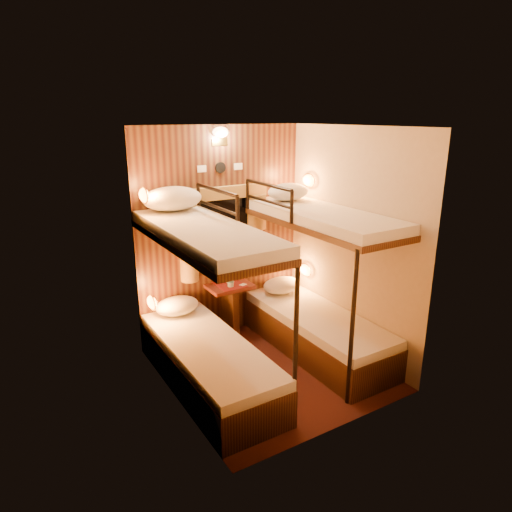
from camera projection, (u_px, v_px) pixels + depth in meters
floor at (270, 370)px, 4.67m from camera, size 2.10×2.10×0.00m
ceiling at (272, 126)px, 3.95m from camera, size 2.10×2.10×0.00m
wall_back at (221, 234)px, 5.17m from camera, size 2.40×0.00×2.40m
wall_front at (346, 294)px, 3.45m from camera, size 2.40×0.00×2.40m
wall_left at (171, 277)px, 3.82m from camera, size 0.00×2.40×2.40m
wall_right at (350, 243)px, 4.81m from camera, size 0.00×2.40×2.40m
back_panel at (221, 234)px, 5.16m from camera, size 2.00×0.03×2.40m
bunk_left at (208, 333)px, 4.24m from camera, size 0.72×1.90×1.82m
bunk_right at (318, 304)px, 4.88m from camera, size 0.72×1.90×1.82m
window at (222, 237)px, 5.14m from camera, size 1.00×0.12×0.79m
curtains at (224, 230)px, 5.09m from camera, size 1.10×0.22×1.00m
back_fixtures at (220, 139)px, 4.82m from camera, size 0.54×0.09×0.48m
reading_lamps at (235, 238)px, 4.87m from camera, size 2.00×0.20×1.25m
table at (230, 304)px, 5.24m from camera, size 0.50×0.34×0.66m
bottle_left at (230, 278)px, 5.08m from camera, size 0.07×0.07×0.25m
bottle_right at (231, 277)px, 5.13m from camera, size 0.07×0.07×0.23m
sachet_a at (243, 285)px, 5.16m from camera, size 0.10×0.09×0.01m
sachet_b at (230, 283)px, 5.23m from camera, size 0.10×0.08×0.01m
pillow_lower_left at (177, 306)px, 4.86m from camera, size 0.47×0.34×0.19m
pillow_lower_right at (282, 285)px, 5.44m from camera, size 0.47×0.34×0.19m
pillow_upper_left at (172, 199)px, 4.49m from camera, size 0.60×0.43×0.24m
pillow_upper_right at (288, 192)px, 5.03m from camera, size 0.48×0.35×0.19m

